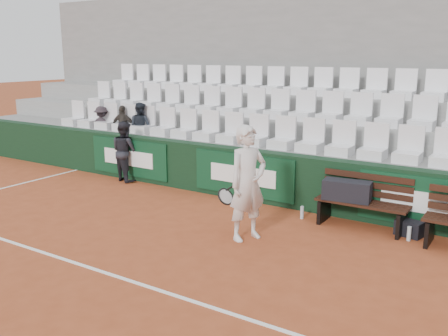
# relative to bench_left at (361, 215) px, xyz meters

# --- Properties ---
(ground) EXTENTS (80.00, 80.00, 0.00)m
(ground) POSITION_rel_bench_left_xyz_m (-2.24, -3.55, -0.23)
(ground) COLOR #A04524
(ground) RESTS_ON ground
(court_baseline) EXTENTS (18.00, 0.06, 0.01)m
(court_baseline) POSITION_rel_bench_left_xyz_m (-2.24, -3.55, -0.22)
(court_baseline) COLOR white
(court_baseline) RESTS_ON ground
(back_barrier) EXTENTS (18.00, 0.34, 1.00)m
(back_barrier) POSITION_rel_bench_left_xyz_m (-2.17, 0.44, 0.28)
(back_barrier) COLOR black
(back_barrier) RESTS_ON ground
(grandstand_tier_front) EXTENTS (18.00, 0.95, 1.00)m
(grandstand_tier_front) POSITION_rel_bench_left_xyz_m (-2.24, 1.08, 0.28)
(grandstand_tier_front) COLOR gray
(grandstand_tier_front) RESTS_ON ground
(grandstand_tier_mid) EXTENTS (18.00, 0.95, 1.45)m
(grandstand_tier_mid) POSITION_rel_bench_left_xyz_m (-2.24, 2.03, 0.50)
(grandstand_tier_mid) COLOR gray
(grandstand_tier_mid) RESTS_ON ground
(grandstand_tier_back) EXTENTS (18.00, 0.95, 1.90)m
(grandstand_tier_back) POSITION_rel_bench_left_xyz_m (-2.24, 2.98, 0.72)
(grandstand_tier_back) COLOR gray
(grandstand_tier_back) RESTS_ON ground
(grandstand_rear_wall) EXTENTS (18.00, 0.30, 4.40)m
(grandstand_rear_wall) POSITION_rel_bench_left_xyz_m (-2.24, 3.60, 1.98)
(grandstand_rear_wall) COLOR gray
(grandstand_rear_wall) RESTS_ON ground
(seat_row_front) EXTENTS (11.90, 0.44, 0.63)m
(seat_row_front) POSITION_rel_bench_left_xyz_m (-2.24, 0.90, 1.09)
(seat_row_front) COLOR silver
(seat_row_front) RESTS_ON grandstand_tier_front
(seat_row_mid) EXTENTS (11.90, 0.44, 0.63)m
(seat_row_mid) POSITION_rel_bench_left_xyz_m (-2.24, 1.85, 1.54)
(seat_row_mid) COLOR silver
(seat_row_mid) RESTS_ON grandstand_tier_mid
(seat_row_back) EXTENTS (11.90, 0.44, 0.63)m
(seat_row_back) POSITION_rel_bench_left_xyz_m (-2.24, 2.80, 1.99)
(seat_row_back) COLOR white
(seat_row_back) RESTS_ON grandstand_tier_back
(bench_left) EXTENTS (1.50, 0.56, 0.45)m
(bench_left) POSITION_rel_bench_left_xyz_m (0.00, 0.00, 0.00)
(bench_left) COLOR black
(bench_left) RESTS_ON ground
(sports_bag_left) EXTENTS (0.81, 0.43, 0.33)m
(sports_bag_left) POSITION_rel_bench_left_xyz_m (-0.25, -0.04, 0.39)
(sports_bag_left) COLOR black
(sports_bag_left) RESTS_ON bench_left
(sports_bag_ground) EXTENTS (0.45, 0.33, 0.25)m
(sports_bag_ground) POSITION_rel_bench_left_xyz_m (0.76, 0.05, -0.10)
(sports_bag_ground) COLOR black
(sports_bag_ground) RESTS_ON ground
(water_bottle_near) EXTENTS (0.06, 0.06, 0.23)m
(water_bottle_near) POSITION_rel_bench_left_xyz_m (-1.02, -0.09, -0.11)
(water_bottle_near) COLOR #ADBEC5
(water_bottle_near) RESTS_ON ground
(water_bottle_far) EXTENTS (0.06, 0.06, 0.23)m
(water_bottle_far) POSITION_rel_bench_left_xyz_m (0.81, -0.17, -0.11)
(water_bottle_far) COLOR #B0C2C8
(water_bottle_far) RESTS_ON ground
(tennis_player) EXTENTS (0.83, 0.77, 1.79)m
(tennis_player) POSITION_rel_bench_left_xyz_m (-1.35, -1.44, 0.67)
(tennis_player) COLOR silver
(tennis_player) RESTS_ON ground
(ball_kid) EXTENTS (0.77, 0.68, 1.36)m
(ball_kid) POSITION_rel_bench_left_xyz_m (-5.49, 0.21, 0.45)
(ball_kid) COLOR black
(ball_kid) RESTS_ON ground
(spectator_a) EXTENTS (0.68, 0.44, 0.99)m
(spectator_a) POSITION_rel_bench_left_xyz_m (-6.96, 0.95, 1.27)
(spectator_a) COLOR #292126
(spectator_a) RESTS_ON grandstand_tier_front
(spectator_b) EXTENTS (0.67, 0.46, 1.05)m
(spectator_b) POSITION_rel_bench_left_xyz_m (-6.23, 0.95, 1.30)
(spectator_b) COLOR #302B26
(spectator_b) RESTS_ON grandstand_tier_front
(spectator_c) EXTENTS (0.56, 0.44, 1.16)m
(spectator_c) POSITION_rel_bench_left_xyz_m (-5.66, 0.95, 1.35)
(spectator_c) COLOR black
(spectator_c) RESTS_ON grandstand_tier_front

